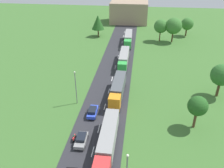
# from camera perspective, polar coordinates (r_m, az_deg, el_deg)

# --- Properties ---
(road) EXTENTS (10.00, 140.00, 0.06)m
(road) POSITION_cam_1_polar(r_m,az_deg,el_deg) (49.67, -2.20, -7.07)
(road) COLOR #2B2B30
(road) RESTS_ON ground
(lane_marking_centre) EXTENTS (0.16, 124.47, 0.01)m
(lane_marking_centre) POSITION_cam_1_polar(r_m,az_deg,el_deg) (48.66, -2.43, -7.89)
(lane_marking_centre) COLOR white
(lane_marking_centre) RESTS_ON road
(truck_lead) EXTENTS (2.50, 14.46, 3.62)m
(truck_lead) POSITION_cam_1_polar(r_m,az_deg,el_deg) (40.00, -1.12, -13.72)
(truck_lead) COLOR red
(truck_lead) RESTS_ON road
(truck_second) EXTENTS (2.81, 13.09, 3.80)m
(truck_second) POSITION_cam_1_polar(r_m,az_deg,el_deg) (53.69, 1.45, -1.20)
(truck_second) COLOR orange
(truck_second) RESTS_ON road
(truck_third) EXTENTS (2.54, 13.82, 3.50)m
(truck_third) POSITION_cam_1_polar(r_m,az_deg,el_deg) (70.28, 2.91, 6.29)
(truck_third) COLOR green
(truck_third) RESTS_ON road
(truck_fourth) EXTENTS (2.77, 14.18, 3.62)m
(truck_fourth) POSITION_cam_1_polar(r_m,az_deg,el_deg) (88.10, 3.99, 11.09)
(truck_fourth) COLOR green
(truck_fourth) RESTS_ON road
(car_second) EXTENTS (1.90, 4.07, 1.50)m
(car_second) POSITION_cam_1_polar(r_m,az_deg,el_deg) (42.54, -7.50, -13.26)
(car_second) COLOR gray
(car_second) RESTS_ON road
(car_third) EXTENTS (1.83, 4.30, 1.59)m
(car_third) POSITION_cam_1_polar(r_m,az_deg,el_deg) (48.76, -4.75, -6.70)
(car_third) COLOR blue
(car_third) RESTS_ON road
(motorcycle_courier) EXTENTS (0.28, 1.94, 0.91)m
(motorcycle_courier) POSITION_cam_1_polar(r_m,az_deg,el_deg) (43.56, -9.27, -12.75)
(motorcycle_courier) COLOR black
(motorcycle_courier) RESTS_ON road
(lamppost_second) EXTENTS (0.36, 0.36, 7.92)m
(lamppost_second) POSITION_cam_1_polar(r_m,az_deg,el_deg) (51.00, -8.83, -0.48)
(lamppost_second) COLOR slate
(lamppost_second) RESTS_ON ground
(tree_oak) EXTENTS (4.94, 4.94, 8.01)m
(tree_oak) POSITION_cam_1_polar(r_m,az_deg,el_deg) (58.13, 25.17, 1.98)
(tree_oak) COLOR #513823
(tree_oak) RESTS_ON ground
(tree_birch) EXTENTS (4.87, 4.87, 7.39)m
(tree_birch) POSITION_cam_1_polar(r_m,az_deg,el_deg) (100.79, 17.90, 13.77)
(tree_birch) COLOR #513823
(tree_birch) RESTS_ON ground
(tree_maple) EXTENTS (5.08, 5.08, 8.28)m
(tree_maple) POSITION_cam_1_polar(r_m,az_deg,el_deg) (91.65, 11.81, 13.62)
(tree_maple) COLOR #513823
(tree_maple) RESTS_ON ground
(tree_pine) EXTENTS (6.01, 6.01, 9.17)m
(tree_pine) POSITION_cam_1_polar(r_m,az_deg,el_deg) (91.43, 14.81, 13.52)
(tree_pine) COLOR #513823
(tree_pine) RESTS_ON ground
(tree_elm) EXTENTS (3.76, 3.76, 6.79)m
(tree_elm) POSITION_cam_1_polar(r_m,az_deg,el_deg) (45.96, 20.17, -5.09)
(tree_elm) COLOR #513823
(tree_elm) RESTS_ON ground
(tree_ash) EXTENTS (4.97, 4.97, 8.47)m
(tree_ash) POSITION_cam_1_polar(r_m,az_deg,el_deg) (95.63, -3.45, 14.79)
(tree_ash) COLOR #513823
(tree_ash) RESTS_ON ground
(distant_building) EXTENTS (17.47, 12.97, 9.72)m
(distant_building) POSITION_cam_1_polar(r_m,az_deg,el_deg) (117.74, 4.18, 17.08)
(distant_building) COLOR #9E846B
(distant_building) RESTS_ON ground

